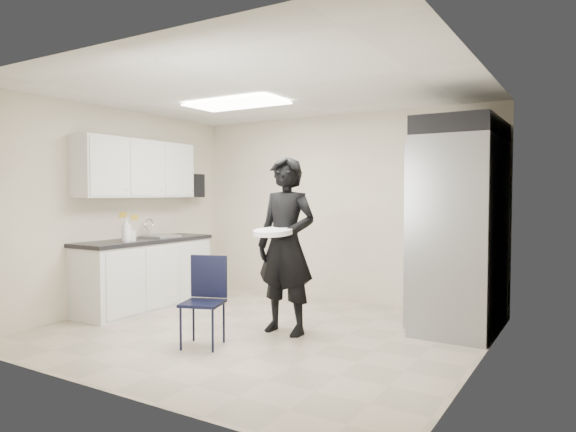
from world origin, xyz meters
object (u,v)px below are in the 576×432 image
Objects in this scene: lower_counter at (145,275)px; commercial_fridge at (461,234)px; man_tuxedo at (286,245)px; folding_chair at (203,303)px.

lower_counter is 0.90× the size of commercial_fridge.
man_tuxedo reaches higher than lower_counter.
lower_counter is 3.98m from commercial_fridge.
folding_chair is (-2.00, -2.01, -0.62)m from commercial_fridge.
man_tuxedo is at bearing -143.27° from commercial_fridge.
man_tuxedo is (-1.56, -1.16, -0.10)m from commercial_fridge.
commercial_fridge is 1.11× the size of man_tuxedo.
lower_counter is at bearing 132.79° from folding_chair.
commercial_fridge is 2.90m from folding_chair.
folding_chair is at bearing -134.91° from commercial_fridge.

